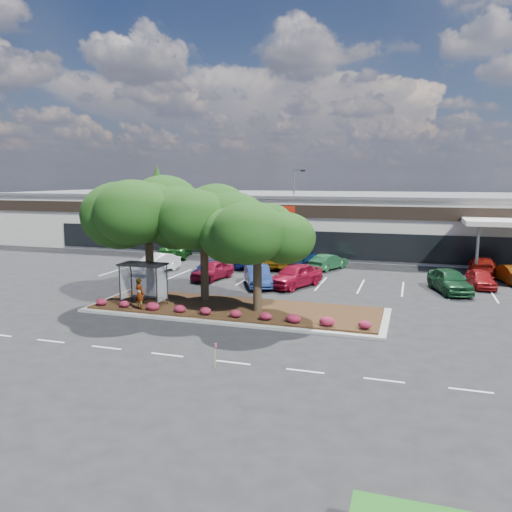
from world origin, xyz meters
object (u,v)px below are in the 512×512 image
(survey_stake, at_px, (215,352))
(car_1, at_px, (208,269))
(light_pole, at_px, (295,217))
(car_0, at_px, (156,263))

(survey_stake, xyz_separation_m, car_1, (-8.01, 18.12, -0.01))
(light_pole, height_order, survey_stake, light_pole)
(car_0, distance_m, car_1, 5.19)
(survey_stake, height_order, car_1, car_1)
(light_pole, xyz_separation_m, car_1, (-3.67, -14.77, -3.24))
(light_pole, xyz_separation_m, car_0, (-8.81, -14.10, -3.16))
(car_0, xyz_separation_m, car_1, (5.15, -0.67, -0.08))
(car_1, bearing_deg, light_pole, 76.77)
(car_0, bearing_deg, car_1, 7.30)
(light_pole, distance_m, car_0, 16.92)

